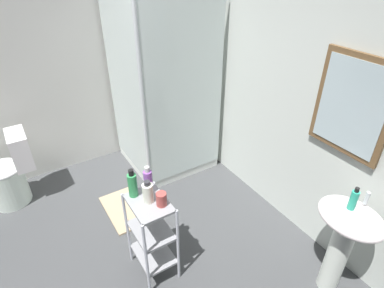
{
  "coord_description": "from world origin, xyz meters",
  "views": [
    {
      "loc": [
        1.65,
        -0.2,
        2.3
      ],
      "look_at": [
        -0.08,
        0.88,
        1.01
      ],
      "focal_mm": 29.54,
      "sensor_mm": 36.0,
      "label": 1
    }
  ],
  "objects": [
    {
      "name": "pedestal_sink",
      "position": [
        0.92,
        1.52,
        0.58
      ],
      "size": [
        0.46,
        0.37,
        0.81
      ],
      "color": "white",
      "rests_on": "ground_plane"
    },
    {
      "name": "ground_plane",
      "position": [
        0.0,
        0.0,
        -0.01
      ],
      "size": [
        4.2,
        4.2,
        0.02
      ],
      "primitive_type": "cube",
      "color": "#454749"
    },
    {
      "name": "lotion_bottle_white",
      "position": [
        0.05,
        0.43,
        0.82
      ],
      "size": [
        0.08,
        0.08,
        0.18
      ],
      "color": "white",
      "rests_on": "storage_cart"
    },
    {
      "name": "hand_soap_bottle",
      "position": [
        0.9,
        1.52,
        0.89
      ],
      "size": [
        0.05,
        0.05,
        0.18
      ],
      "color": "#2DBC99",
      "rests_on": "pedestal_sink"
    },
    {
      "name": "storage_cart",
      "position": [
        0.06,
        0.43,
        0.44
      ],
      "size": [
        0.38,
        0.28,
        0.74
      ],
      "color": "silver",
      "rests_on": "ground_plane"
    },
    {
      "name": "wall_left",
      "position": [
        -1.85,
        0.0,
        1.25
      ],
      "size": [
        0.1,
        4.2,
        2.5
      ],
      "primitive_type": "cube",
      "color": "silver",
      "rests_on": "ground_plane"
    },
    {
      "name": "shower_stall",
      "position": [
        -1.21,
        1.18,
        0.46
      ],
      "size": [
        0.92,
        0.92,
        2.0
      ],
      "color": "white",
      "rests_on": "ground_plane"
    },
    {
      "name": "body_wash_bottle_green",
      "position": [
        -0.07,
        0.37,
        0.84
      ],
      "size": [
        0.07,
        0.07,
        0.23
      ],
      "color": "#359C55",
      "rests_on": "storage_cart"
    },
    {
      "name": "wall_back",
      "position": [
        0.01,
        1.85,
        1.25
      ],
      "size": [
        4.2,
        0.14,
        2.5
      ],
      "color": "silver",
      "rests_on": "ground_plane"
    },
    {
      "name": "bath_mat",
      "position": [
        -0.72,
        0.5,
        0.01
      ],
      "size": [
        0.6,
        0.4,
        0.02
      ],
      "primitive_type": "cube",
      "color": "tan",
      "rests_on": "ground_plane"
    },
    {
      "name": "toilet",
      "position": [
        -1.48,
        -0.42,
        0.31
      ],
      "size": [
        0.37,
        0.49,
        0.76
      ],
      "color": "white",
      "rests_on": "ground_plane"
    },
    {
      "name": "sink_faucet",
      "position": [
        0.92,
        1.64,
        0.86
      ],
      "size": [
        0.03,
        0.03,
        0.1
      ],
      "primitive_type": "cylinder",
      "color": "silver",
      "rests_on": "pedestal_sink"
    },
    {
      "name": "conditioner_bottle_purple",
      "position": [
        -0.04,
        0.48,
        0.84
      ],
      "size": [
        0.06,
        0.06,
        0.23
      ],
      "color": "purple",
      "rests_on": "storage_cart"
    },
    {
      "name": "rinse_cup",
      "position": [
        0.13,
        0.5,
        0.79
      ],
      "size": [
        0.08,
        0.08,
        0.1
      ],
      "primitive_type": "cylinder",
      "color": "#B24742",
      "rests_on": "storage_cart"
    }
  ]
}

